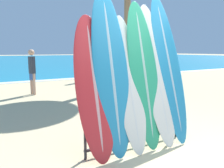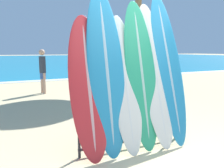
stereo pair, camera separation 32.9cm
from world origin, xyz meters
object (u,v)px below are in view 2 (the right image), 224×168
(surfboard_slot_1, at_px, (106,72))
(surfboard_slot_4, at_px, (155,73))
(surfboard_slot_2, at_px, (125,83))
(surfboard_slot_3, at_px, (141,74))
(surfboard_slot_5, at_px, (168,67))
(person_near_water, at_px, (100,62))
(surfboard_rack, at_px, (133,118))
(surfboard_slot_0, at_px, (89,87))
(person_mid_beach, at_px, (43,70))

(surfboard_slot_1, height_order, surfboard_slot_4, surfboard_slot_1)
(surfboard_slot_4, bearing_deg, surfboard_slot_1, -178.25)
(surfboard_slot_2, relative_size, surfboard_slot_3, 0.90)
(surfboard_slot_4, height_order, surfboard_slot_5, surfboard_slot_5)
(person_near_water, bearing_deg, surfboard_slot_3, 25.02)
(surfboard_rack, xyz_separation_m, person_near_water, (2.31, 7.40, 0.49))
(surfboard_rack, height_order, surfboard_slot_4, surfboard_slot_4)
(surfboard_slot_3, relative_size, surfboard_slot_5, 0.92)
(surfboard_slot_0, relative_size, surfboard_slot_4, 0.88)
(surfboard_slot_1, bearing_deg, surfboard_slot_2, -3.77)
(surfboard_rack, distance_m, person_mid_beach, 5.23)
(person_near_water, bearing_deg, surfboard_rack, 23.97)
(surfboard_rack, xyz_separation_m, surfboard_slot_2, (-0.13, 0.03, 0.56))
(surfboard_slot_0, bearing_deg, surfboard_slot_1, 6.07)
(surfboard_slot_4, bearing_deg, surfboard_slot_5, 4.94)
(surfboard_slot_1, relative_size, surfboard_slot_5, 0.97)
(surfboard_slot_0, bearing_deg, surfboard_slot_5, 3.23)
(surfboard_slot_5, bearing_deg, surfboard_slot_4, -175.06)
(surfboard_rack, relative_size, surfboard_slot_0, 0.87)
(surfboard_rack, height_order, surfboard_slot_3, surfboard_slot_3)
(surfboard_slot_1, bearing_deg, surfboard_slot_0, -173.93)
(person_near_water, bearing_deg, surfboard_slot_5, 29.04)
(surfboard_slot_4, relative_size, person_mid_beach, 1.48)
(surfboard_slot_3, distance_m, person_near_water, 7.66)
(surfboard_slot_0, bearing_deg, surfboard_rack, -1.25)
(surfboard_slot_1, relative_size, person_mid_beach, 1.55)
(person_mid_beach, bearing_deg, surfboard_rack, -9.86)
(surfboard_slot_4, height_order, person_mid_beach, surfboard_slot_4)
(person_mid_beach, bearing_deg, surfboard_slot_3, -8.02)
(surfboard_slot_2, xyz_separation_m, person_near_water, (2.44, 7.37, -0.07))
(surfboard_slot_0, height_order, surfboard_slot_3, surfboard_slot_3)
(surfboard_slot_0, relative_size, surfboard_slot_5, 0.81)
(surfboard_slot_5, bearing_deg, surfboard_slot_1, -177.46)
(surfboard_slot_4, relative_size, person_near_water, 1.31)
(surfboard_slot_1, bearing_deg, person_near_water, 69.59)
(surfboard_slot_5, bearing_deg, surfboard_slot_3, -174.79)
(surfboard_slot_1, bearing_deg, surfboard_slot_3, -0.01)
(surfboard_rack, distance_m, surfboard_slot_4, 0.81)
(surfboard_slot_3, bearing_deg, surfboard_slot_4, 5.48)
(surfboard_slot_1, xyz_separation_m, surfboard_slot_4, (0.87, 0.03, -0.06))
(surfboard_slot_4, bearing_deg, surfboard_rack, -170.68)
(surfboard_rack, height_order, surfboard_slot_5, surfboard_slot_5)
(person_mid_beach, bearing_deg, surfboard_slot_2, -11.27)
(surfboard_slot_2, bearing_deg, surfboard_slot_4, 4.60)
(surfboard_rack, relative_size, person_near_water, 1.01)
(surfboard_slot_5, distance_m, person_near_water, 7.48)
(surfboard_slot_0, relative_size, person_near_water, 1.15)
(surfboard_slot_2, bearing_deg, person_mid_beach, 96.65)
(surfboard_slot_1, bearing_deg, surfboard_rack, -6.06)
(surfboard_slot_3, height_order, person_mid_beach, surfboard_slot_3)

